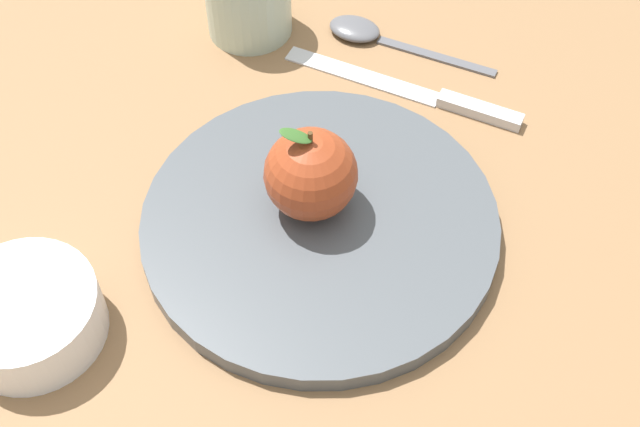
{
  "coord_description": "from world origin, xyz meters",
  "views": [
    {
      "loc": [
        0.06,
        0.39,
        0.51
      ],
      "look_at": [
        0.02,
        0.01,
        0.02
      ],
      "focal_mm": 47.04,
      "sensor_mm": 36.0,
      "label": 1
    }
  ],
  "objects": [
    {
      "name": "apple",
      "position": [
        0.02,
        -0.0,
        0.05
      ],
      "size": [
        0.07,
        0.07,
        0.08
      ],
      "color": "#9E3D1E",
      "rests_on": "dinner_plate"
    },
    {
      "name": "dinner_plate",
      "position": [
        0.02,
        0.01,
        0.01
      ],
      "size": [
        0.27,
        0.27,
        0.02
      ],
      "color": "#4C5156",
      "rests_on": "ground_plane"
    },
    {
      "name": "ground_plane",
      "position": [
        0.0,
        0.0,
        0.0
      ],
      "size": [
        2.4,
        2.4,
        0.0
      ],
      "primitive_type": "plane",
      "color": "olive"
    },
    {
      "name": "side_bowl",
      "position": [
        0.22,
        0.08,
        0.02
      ],
      "size": [
        0.1,
        0.1,
        0.04
      ],
      "color": "white",
      "rests_on": "ground_plane"
    },
    {
      "name": "spoon",
      "position": [
        -0.05,
        -0.2,
        0.01
      ],
      "size": [
        0.15,
        0.1,
        0.01
      ],
      "color": "#59595E",
      "rests_on": "ground_plane"
    },
    {
      "name": "knife",
      "position": [
        -0.08,
        -0.12,
        0.0
      ],
      "size": [
        0.19,
        0.13,
        0.01
      ],
      "color": "silver",
      "rests_on": "ground_plane"
    }
  ]
}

